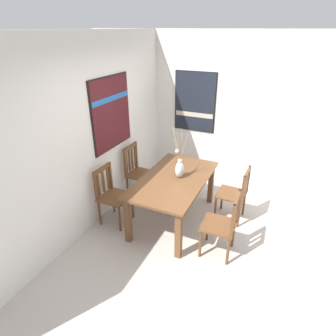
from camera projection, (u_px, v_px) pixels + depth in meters
ground_plane at (215, 238)px, 4.07m from camera, size 6.40×6.40×0.03m
wall_back at (99, 131)px, 4.14m from camera, size 6.40×0.12×2.70m
wall_side at (250, 114)px, 4.97m from camera, size 0.12×6.40×2.70m
dining_table at (174, 185)px, 4.18m from camera, size 1.60×0.91×0.73m
centerpiece_vase at (179, 168)px, 4.09m from camera, size 0.17×0.30×0.76m
chair_0 at (112, 195)px, 4.22m from camera, size 0.43×0.43×0.90m
chair_1 at (236, 193)px, 4.26m from camera, size 0.43×0.43×0.88m
chair_2 at (223, 224)px, 3.59m from camera, size 0.43×0.43×0.91m
chair_3 at (138, 171)px, 4.88m from camera, size 0.42×0.42×0.94m
painting_on_back_wall at (111, 113)px, 4.22m from camera, size 0.95×0.05×1.08m
painting_on_side_wall at (195, 102)px, 5.23m from camera, size 0.05×0.79×1.10m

